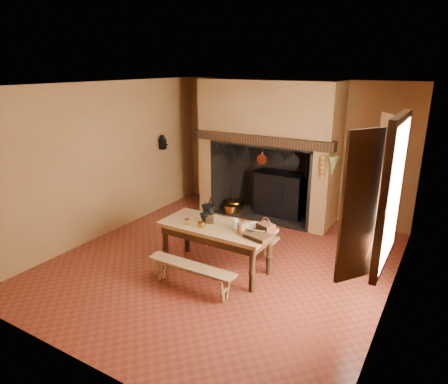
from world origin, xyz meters
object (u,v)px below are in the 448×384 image
object	(u,v)px
iron_range	(281,193)
work_table	(216,232)
bench_front	(191,271)
wicker_basket	(266,228)
mixing_bowl	(258,229)
coffee_grinder	(210,219)

from	to	relation	value
iron_range	work_table	bearing A→B (deg)	-88.27
work_table	bench_front	distance (m)	0.76
wicker_basket	iron_range	bearing A→B (deg)	131.20
bench_front	work_table	bearing A→B (deg)	90.00
iron_range	mixing_bowl	bearing A→B (deg)	-74.22
bench_front	mixing_bowl	size ratio (longest dim) A/B	3.98
bench_front	wicker_basket	bearing A→B (deg)	46.70
wicker_basket	work_table	bearing A→B (deg)	-147.32
bench_front	coffee_grinder	distance (m)	0.90
work_table	wicker_basket	bearing A→B (deg)	9.64
bench_front	wicker_basket	world-z (taller)	wicker_basket
iron_range	bench_front	distance (m)	3.40
mixing_bowl	wicker_basket	world-z (taller)	wicker_basket
iron_range	work_table	size ratio (longest dim) A/B	0.93
iron_range	coffee_grinder	world-z (taller)	iron_range
iron_range	coffee_grinder	size ratio (longest dim) A/B	9.74
coffee_grinder	iron_range	bearing A→B (deg)	64.79
coffee_grinder	mixing_bowl	world-z (taller)	coffee_grinder
coffee_grinder	wicker_basket	bearing A→B (deg)	-18.16
coffee_grinder	wicker_basket	world-z (taller)	wicker_basket
iron_range	coffee_grinder	xyz separation A→B (m)	(-0.05, -2.67, 0.33)
work_table	mixing_bowl	bearing A→B (deg)	10.25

